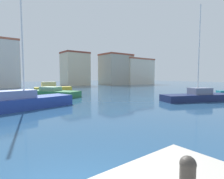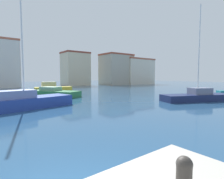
% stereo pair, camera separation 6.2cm
% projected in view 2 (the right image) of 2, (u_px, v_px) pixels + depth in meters
% --- Properties ---
extents(water, '(160.00, 160.00, 0.00)m').
position_uv_depth(water, '(103.00, 94.00, 28.91)').
color(water, navy).
rests_on(water, ground).
extents(mooring_bollard, '(0.25, 0.25, 0.60)m').
position_uv_depth(mooring_bollard, '(184.00, 174.00, 2.72)').
color(mooring_bollard, '#38332D').
rests_on(mooring_bollard, pier_quay).
extents(sailboat_navy_outer_mooring, '(8.83, 5.56, 11.00)m').
position_uv_depth(sailboat_navy_outer_mooring, '(198.00, 96.00, 20.91)').
color(sailboat_navy_outer_mooring, '#19234C').
rests_on(sailboat_navy_outer_mooring, water).
extents(sailboat_blue_center_channel, '(8.85, 4.22, 10.40)m').
position_uv_depth(sailboat_blue_center_channel, '(23.00, 102.00, 15.81)').
color(sailboat_blue_center_channel, '#233D93').
rests_on(sailboat_blue_center_channel, water).
extents(motorboat_yellow_near_pier, '(7.31, 3.15, 1.76)m').
position_uv_depth(motorboat_yellow_near_pier, '(52.00, 88.00, 35.82)').
color(motorboat_yellow_near_pier, gold).
rests_on(motorboat_yellow_near_pier, water).
extents(motorboat_green_distant_east, '(5.85, 7.84, 1.37)m').
position_uv_depth(motorboat_green_distant_east, '(54.00, 93.00, 25.39)').
color(motorboat_green_distant_east, '#28703D').
rests_on(motorboat_green_distant_east, water).
extents(warehouse_block, '(6.88, 5.31, 12.24)m').
position_uv_depth(warehouse_block, '(4.00, 63.00, 45.19)').
color(warehouse_block, beige).
rests_on(warehouse_block, ground).
extents(harbor_office, '(7.76, 6.40, 10.36)m').
position_uv_depth(harbor_office, '(75.00, 69.00, 56.22)').
color(harbor_office, beige).
rests_on(harbor_office, ground).
extents(waterfront_apartments, '(9.79, 7.57, 10.22)m').
position_uv_depth(waterfront_apartments, '(116.00, 70.00, 60.26)').
color(waterfront_apartments, '#B2A893').
rests_on(waterfront_apartments, ground).
extents(yacht_club, '(12.53, 6.91, 9.22)m').
position_uv_depth(yacht_club, '(137.00, 71.00, 65.03)').
color(yacht_club, beige).
rests_on(yacht_club, ground).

